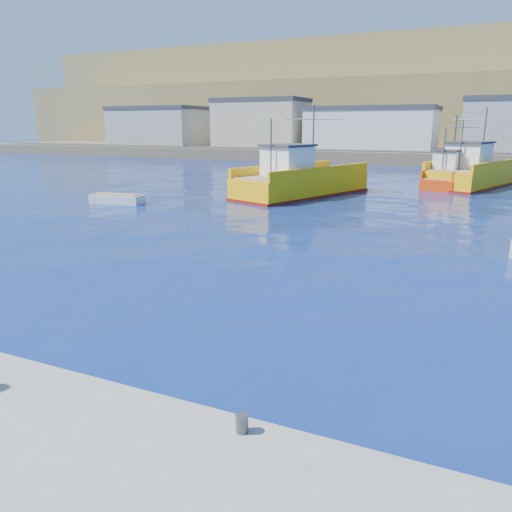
% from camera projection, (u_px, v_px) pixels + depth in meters
% --- Properties ---
extents(ground, '(260.00, 260.00, 0.00)m').
position_uv_depth(ground, '(193.00, 343.00, 12.06)').
color(ground, '#071258').
rests_on(ground, ground).
extents(dock_bollards, '(36.20, 0.20, 0.30)m').
position_uv_depth(dock_bollards, '(118.00, 390.00, 8.66)').
color(dock_bollards, '#4C4C4C').
rests_on(dock_bollards, dock).
extents(far_shore, '(200.00, 81.00, 24.00)m').
position_uv_depth(far_shore, '(462.00, 106.00, 105.80)').
color(far_shore, brown).
rests_on(far_shore, ground).
extents(trawler_yellow_a, '(7.70, 12.45, 6.58)m').
position_uv_depth(trawler_yellow_a, '(300.00, 181.00, 36.83)').
color(trawler_yellow_a, '#FFB207').
rests_on(trawler_yellow_a, ground).
extents(trawler_yellow_b, '(7.87, 12.65, 6.60)m').
position_uv_depth(trawler_yellow_b, '(473.00, 173.00, 42.52)').
color(trawler_yellow_b, '#FFB207').
rests_on(trawler_yellow_b, ground).
extents(boat_orange, '(3.88, 7.22, 5.89)m').
position_uv_depth(boat_orange, '(448.00, 176.00, 41.37)').
color(boat_orange, '#F23908').
rests_on(boat_orange, ground).
extents(skiff_left, '(3.69, 1.69, 0.77)m').
position_uv_depth(skiff_left, '(117.00, 200.00, 33.34)').
color(skiff_left, silver).
rests_on(skiff_left, ground).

